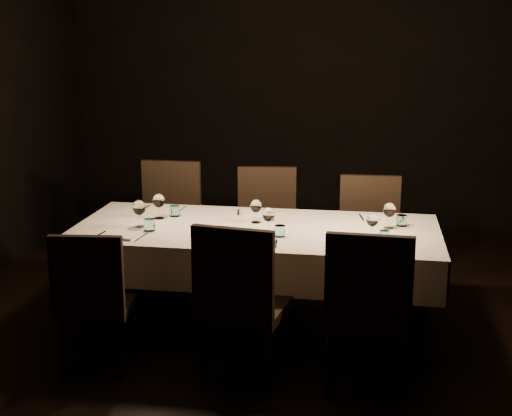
% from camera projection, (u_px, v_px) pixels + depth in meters
% --- Properties ---
extents(room, '(5.01, 6.01, 3.01)m').
position_uv_depth(room, '(256.00, 121.00, 4.76)').
color(room, black).
rests_on(room, ground).
extents(dining_table, '(2.52, 1.12, 0.76)m').
position_uv_depth(dining_table, '(256.00, 238.00, 4.96)').
color(dining_table, black).
rests_on(dining_table, ground).
extents(chair_near_left, '(0.49, 0.49, 0.92)m').
position_uv_depth(chair_near_left, '(93.00, 295.00, 4.37)').
color(chair_near_left, black).
rests_on(chair_near_left, ground).
extents(place_setting_near_left, '(0.35, 0.41, 0.19)m').
position_uv_depth(place_setting_near_left, '(136.00, 220.00, 4.84)').
color(place_setting_near_left, white).
rests_on(place_setting_near_left, dining_table).
extents(chair_near_center, '(0.55, 0.55, 1.02)m').
position_uv_depth(chair_near_center, '(240.00, 298.00, 4.21)').
color(chair_near_center, black).
rests_on(chair_near_center, ground).
extents(place_setting_near_center, '(0.32, 0.40, 0.18)m').
position_uv_depth(place_setting_near_center, '(267.00, 227.00, 4.70)').
color(place_setting_near_center, white).
rests_on(place_setting_near_center, dining_table).
extents(chair_near_right, '(0.51, 0.51, 1.01)m').
position_uv_depth(chair_near_right, '(369.00, 306.00, 4.09)').
color(chair_near_right, black).
rests_on(chair_near_right, ground).
extents(place_setting_near_right, '(0.30, 0.39, 0.17)m').
position_uv_depth(place_setting_near_right, '(373.00, 232.00, 4.59)').
color(place_setting_near_right, white).
rests_on(place_setting_near_right, dining_table).
extents(chair_far_left, '(0.50, 0.50, 1.04)m').
position_uv_depth(chair_far_left, '(168.00, 220.00, 5.90)').
color(chair_far_left, black).
rests_on(chair_far_left, ground).
extents(place_setting_far_left, '(0.34, 0.41, 0.18)m').
position_uv_depth(place_setting_far_left, '(164.00, 206.00, 5.25)').
color(place_setting_far_left, white).
rests_on(place_setting_far_left, dining_table).
extents(chair_far_center, '(0.54, 0.54, 1.00)m').
position_uv_depth(chair_far_center, '(267.00, 224.00, 5.83)').
color(chair_far_center, black).
rests_on(chair_far_center, ground).
extents(place_setting_far_center, '(0.32, 0.39, 0.17)m').
position_uv_depth(place_setting_far_center, '(259.00, 210.00, 5.14)').
color(place_setting_far_center, white).
rests_on(place_setting_far_center, dining_table).
extents(chair_far_right, '(0.49, 0.49, 0.99)m').
position_uv_depth(chair_far_right, '(369.00, 234.00, 5.57)').
color(chair_far_right, black).
rests_on(chair_far_right, ground).
extents(place_setting_far_right, '(0.34, 0.40, 0.18)m').
position_uv_depth(place_setting_far_right, '(390.00, 215.00, 4.99)').
color(place_setting_far_right, white).
rests_on(place_setting_far_right, dining_table).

